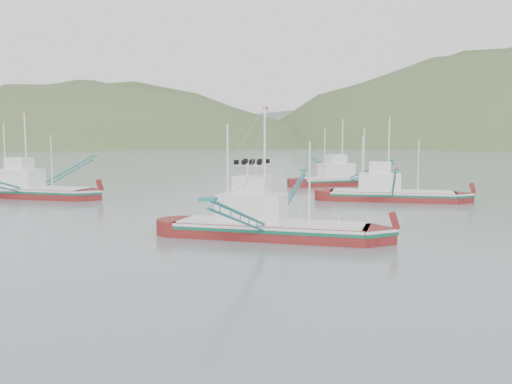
# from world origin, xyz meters

# --- Properties ---
(ground) EXTENTS (1200.00, 1200.00, 0.00)m
(ground) POSITION_xyz_m (0.00, 0.00, 0.00)
(ground) COLOR slate
(ground) RESTS_ON ground
(main_boat) EXTENTS (15.32, 26.87, 10.93)m
(main_boat) POSITION_xyz_m (1.46, 2.34, 1.77)
(main_boat) COLOR #64100F
(main_boat) RESTS_ON ground
(bg_boat_right) EXTENTS (15.06, 26.79, 10.86)m
(bg_boat_right) POSITION_xyz_m (13.10, 29.33, 1.49)
(bg_boat_right) COLOR #64100F
(bg_boat_right) RESTS_ON ground
(bg_boat_far) EXTENTS (16.97, 26.18, 11.31)m
(bg_boat_far) POSITION_xyz_m (7.86, 50.74, 2.34)
(bg_boat_far) COLOR #64100F
(bg_boat_far) RESTS_ON ground
(bg_boat_left) EXTENTS (16.44, 28.82, 11.73)m
(bg_boat_left) POSITION_xyz_m (-31.99, 26.51, 1.85)
(bg_boat_left) COLOR #64100F
(bg_boat_left) RESTS_ON ground
(headland_left) EXTENTS (448.00, 308.00, 210.00)m
(headland_left) POSITION_xyz_m (-180.00, 360.00, 0.00)
(headland_left) COLOR #43592D
(headland_left) RESTS_ON ground
(ridge_distant) EXTENTS (960.00, 400.00, 240.00)m
(ridge_distant) POSITION_xyz_m (30.00, 560.00, 0.00)
(ridge_distant) COLOR slate
(ridge_distant) RESTS_ON ground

